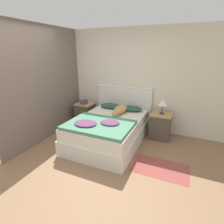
{
  "coord_description": "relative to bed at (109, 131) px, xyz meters",
  "views": [
    {
      "loc": [
        1.66,
        -2.21,
        2.0
      ],
      "look_at": [
        0.14,
        1.26,
        0.67
      ],
      "focal_mm": 28.0,
      "sensor_mm": 36.0,
      "label": 1
    }
  ],
  "objects": [
    {
      "name": "ground_plane",
      "position": [
        -0.14,
        -1.07,
        -0.28
      ],
      "size": [
        16.0,
        16.0,
        0.0
      ],
      "primitive_type": "plane",
      "color": "#896647"
    },
    {
      "name": "wall_back",
      "position": [
        -0.14,
        1.06,
        0.99
      ],
      "size": [
        9.0,
        0.06,
        2.55
      ],
      "color": "beige",
      "rests_on": "ground_plane"
    },
    {
      "name": "wall_side_left",
      "position": [
        -1.48,
        -0.02,
        0.99
      ],
      "size": [
        0.06,
        3.1,
        2.55
      ],
      "color": "#706056",
      "rests_on": "ground_plane"
    },
    {
      "name": "bed",
      "position": [
        0.0,
        0.0,
        0.0
      ],
      "size": [
        1.41,
        1.94,
        0.57
      ],
      "color": "silver",
      "rests_on": "ground_plane"
    },
    {
      "name": "headboard",
      "position": [
        0.0,
        0.99,
        0.31
      ],
      "size": [
        1.49,
        0.06,
        1.13
      ],
      "color": "silver",
      "rests_on": "ground_plane"
    },
    {
      "name": "nightstand_left",
      "position": [
        -1.05,
        0.69,
        0.03
      ],
      "size": [
        0.47,
        0.46,
        0.62
      ],
      "color": "#4C4238",
      "rests_on": "ground_plane"
    },
    {
      "name": "nightstand_right",
      "position": [
        1.05,
        0.69,
        0.03
      ],
      "size": [
        0.47,
        0.46,
        0.62
      ],
      "color": "#4C4238",
      "rests_on": "ground_plane"
    },
    {
      "name": "pillow_left",
      "position": [
        -0.29,
        0.75,
        0.35
      ],
      "size": [
        0.56,
        0.34,
        0.11
      ],
      "color": "#284C3D",
      "rests_on": "bed"
    },
    {
      "name": "pillow_right",
      "position": [
        0.29,
        0.75,
        0.35
      ],
      "size": [
        0.56,
        0.34,
        0.11
      ],
      "color": "#284C3D",
      "rests_on": "bed"
    },
    {
      "name": "quilt",
      "position": [
        -0.01,
        -0.46,
        0.33
      ],
      "size": [
        1.3,
        0.94,
        0.12
      ],
      "color": "#4C8466",
      "rests_on": "bed"
    },
    {
      "name": "dog",
      "position": [
        0.1,
        0.45,
        0.38
      ],
      "size": [
        0.27,
        0.81,
        0.19
      ],
      "color": "tan",
      "rests_on": "bed"
    },
    {
      "name": "book_stack",
      "position": [
        -1.05,
        0.67,
        0.39
      ],
      "size": [
        0.16,
        0.22,
        0.11
      ],
      "color": "#232328",
      "rests_on": "nightstand_left"
    },
    {
      "name": "table_lamp",
      "position": [
        1.05,
        0.69,
        0.6
      ],
      "size": [
        0.21,
        0.21,
        0.34
      ],
      "color": "#2D2D33",
      "rests_on": "nightstand_right"
    },
    {
      "name": "rug",
      "position": [
        1.26,
        -0.51,
        -0.28
      ],
      "size": [
        0.98,
        0.6,
        0.0
      ],
      "color": "#93423D",
      "rests_on": "ground_plane"
    }
  ]
}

